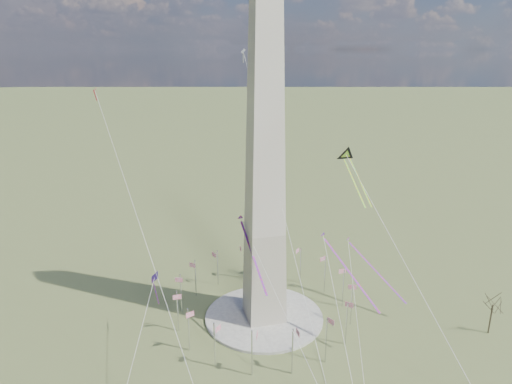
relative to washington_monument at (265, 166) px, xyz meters
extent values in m
plane|color=#496130|center=(0.00, 0.00, -47.95)|extent=(2000.00, 2000.00, 0.00)
cylinder|color=beige|center=(0.00, 0.00, -47.55)|extent=(36.00, 36.00, 0.80)
cylinder|color=silver|center=(26.00, 0.00, -41.45)|extent=(0.36, 0.36, 13.00)
cube|color=red|center=(26.00, 1.30, -36.15)|extent=(2.40, 0.08, 1.50)
cylinder|color=silver|center=(24.02, 9.95, -41.45)|extent=(0.36, 0.36, 13.00)
cube|color=red|center=(23.52, 11.15, -36.15)|extent=(2.25, 0.99, 1.50)
cylinder|color=silver|center=(18.38, 18.38, -41.45)|extent=(0.36, 0.36, 13.00)
cube|color=red|center=(17.47, 19.30, -36.15)|extent=(1.75, 1.75, 1.50)
cylinder|color=silver|center=(9.95, 24.02, -41.45)|extent=(0.36, 0.36, 13.00)
cube|color=red|center=(8.75, 24.52, -36.15)|extent=(0.99, 2.25, 1.50)
cylinder|color=silver|center=(0.00, 26.00, -41.45)|extent=(0.36, 0.36, 13.00)
cube|color=red|center=(-1.30, 26.00, -36.15)|extent=(0.08, 2.40, 1.50)
cylinder|color=silver|center=(-9.95, 24.02, -41.45)|extent=(0.36, 0.36, 13.00)
cube|color=red|center=(-11.15, 23.52, -36.15)|extent=(0.99, 2.25, 1.50)
cylinder|color=silver|center=(-18.38, 18.38, -41.45)|extent=(0.36, 0.36, 13.00)
cube|color=red|center=(-19.30, 17.47, -36.15)|extent=(1.75, 1.75, 1.50)
cylinder|color=silver|center=(-24.02, 9.95, -41.45)|extent=(0.36, 0.36, 13.00)
cube|color=red|center=(-24.52, 8.75, -36.15)|extent=(2.25, 0.99, 1.50)
cylinder|color=silver|center=(-26.00, 0.00, -41.45)|extent=(0.36, 0.36, 13.00)
cube|color=red|center=(-26.00, -1.30, -36.15)|extent=(2.40, 0.08, 1.50)
cylinder|color=silver|center=(-24.02, -9.95, -41.45)|extent=(0.36, 0.36, 13.00)
cube|color=red|center=(-23.52, -11.15, -36.15)|extent=(2.25, 0.99, 1.50)
cylinder|color=silver|center=(-18.38, -18.38, -41.45)|extent=(0.36, 0.36, 13.00)
cube|color=red|center=(-17.47, -19.30, -36.15)|extent=(1.75, 1.75, 1.50)
cylinder|color=silver|center=(-9.95, -24.02, -41.45)|extent=(0.36, 0.36, 13.00)
cube|color=red|center=(-8.75, -24.52, -36.15)|extent=(0.99, 2.25, 1.50)
cylinder|color=silver|center=(0.00, -26.00, -41.45)|extent=(0.36, 0.36, 13.00)
cube|color=red|center=(1.30, -26.00, -36.15)|extent=(0.08, 2.40, 1.50)
cylinder|color=silver|center=(9.95, -24.02, -41.45)|extent=(0.36, 0.36, 13.00)
cube|color=red|center=(11.15, -23.52, -36.15)|extent=(0.99, 2.25, 1.50)
cylinder|color=silver|center=(18.38, -18.38, -41.45)|extent=(0.36, 0.36, 13.00)
cube|color=red|center=(19.30, -17.47, -36.15)|extent=(1.75, 1.75, 1.50)
cylinder|color=silver|center=(24.02, -9.95, -41.45)|extent=(0.36, 0.36, 13.00)
cube|color=red|center=(24.52, -8.75, -36.15)|extent=(2.25, 0.99, 1.50)
cylinder|color=#413927|center=(60.87, -24.12, -43.34)|extent=(0.43, 0.43, 9.22)
cube|color=yellow|center=(31.22, 3.46, -7.83)|extent=(0.52, 15.72, 11.03)
cube|color=yellow|center=(29.21, 3.45, -7.83)|extent=(0.52, 15.72, 11.03)
cube|color=navy|center=(-31.77, -2.38, -28.58)|extent=(1.96, 3.27, 2.74)
cube|color=red|center=(-31.77, -2.38, -33.12)|extent=(1.51, 3.34, 9.49)
cube|color=red|center=(20.27, -15.29, -28.03)|extent=(8.24, 20.42, 13.54)
cube|color=red|center=(-4.69, -5.04, -24.39)|extent=(2.56, 21.13, 13.25)
cube|color=red|center=(35.92, -2.57, -35.82)|extent=(11.22, 18.92, 13.45)
cube|color=red|center=(-44.77, 30.53, 19.07)|extent=(1.16, 1.81, 1.47)
cube|color=red|center=(-44.77, 30.53, 17.47)|extent=(0.80, 1.24, 3.36)
cube|color=silver|center=(5.06, 46.68, 30.20)|extent=(1.34, 1.95, 1.77)
cube|color=silver|center=(5.06, 46.68, 28.26)|extent=(0.61, 1.53, 4.06)
camera|label=1|loc=(-33.46, -117.24, 30.72)|focal=32.00mm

